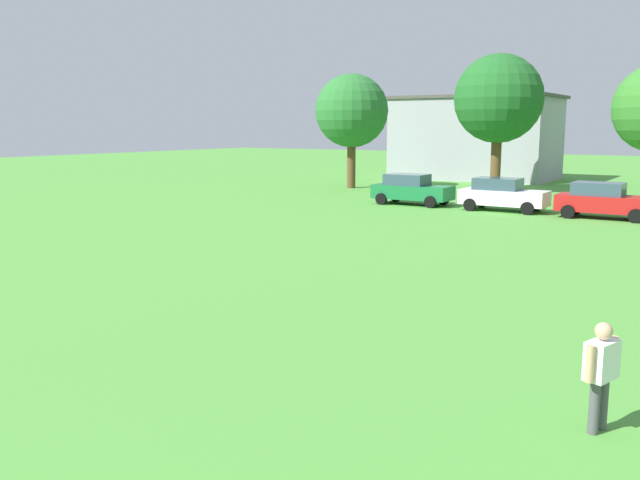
% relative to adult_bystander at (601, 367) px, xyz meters
% --- Properties ---
extents(ground_plane, '(160.00, 160.00, 0.00)m').
position_rel_adult_bystander_xyz_m(ground_plane, '(-6.98, 19.82, -0.95)').
color(ground_plane, '#4C9338').
extents(adult_bystander, '(0.43, 0.73, 1.60)m').
position_rel_adult_bystander_xyz_m(adult_bystander, '(0.00, 0.00, 0.00)').
color(adult_bystander, '#4C4C51').
rests_on(adult_bystander, ground).
extents(parked_car_green_0, '(4.30, 2.02, 1.68)m').
position_rel_adult_bystander_xyz_m(parked_car_green_0, '(-14.33, 24.51, -0.09)').
color(parked_car_green_0, '#196B38').
rests_on(parked_car_green_0, ground).
extents(parked_car_white_1, '(4.30, 2.02, 1.68)m').
position_rel_adult_bystander_xyz_m(parked_car_white_1, '(-9.19, 24.39, -0.09)').
color(parked_car_white_1, white).
rests_on(parked_car_white_1, ground).
extents(parked_car_red_2, '(4.30, 2.02, 1.68)m').
position_rel_adult_bystander_xyz_m(parked_car_red_2, '(-4.29, 24.12, -0.09)').
color(parked_car_red_2, red).
rests_on(parked_car_red_2, ground).
extents(tree_far_left, '(5.05, 5.05, 7.86)m').
position_rel_adult_bystander_xyz_m(tree_far_left, '(-22.29, 31.71, 4.36)').
color(tree_far_left, brown).
rests_on(tree_far_left, ground).
extents(tree_left, '(5.71, 5.71, 8.91)m').
position_rel_adult_bystander_xyz_m(tree_left, '(-12.81, 34.22, 5.07)').
color(tree_left, brown).
rests_on(tree_left, ground).
extents(house_left, '(12.89, 8.01, 6.71)m').
position_rel_adult_bystander_xyz_m(house_left, '(-18.05, 44.80, 2.42)').
color(house_left, '#9999A3').
rests_on(house_left, ground).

